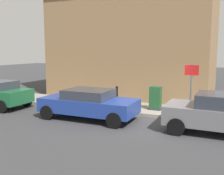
# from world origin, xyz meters

# --- Properties ---
(ground) EXTENTS (80.00, 80.00, 0.00)m
(ground) POSITION_xyz_m (0.00, 0.00, 0.00)
(ground) COLOR #38383A
(sidewalk) EXTENTS (2.46, 30.00, 0.15)m
(sidewalk) POSITION_xyz_m (1.97, 6.00, 0.07)
(sidewalk) COLOR gray
(sidewalk) RESTS_ON ground
(corner_building) EXTENTS (7.87, 10.10, 9.88)m
(corner_building) POSITION_xyz_m (7.08, 3.05, 4.94)
(corner_building) COLOR olive
(corner_building) RESTS_ON ground
(car_grey) EXTENTS (2.01, 4.08, 1.49)m
(car_grey) POSITION_xyz_m (-0.47, -2.78, 0.77)
(car_grey) COLOR slate
(car_grey) RESTS_ON ground
(car_blue) EXTENTS (1.95, 4.35, 1.34)m
(car_blue) POSITION_xyz_m (-0.62, 2.72, 0.72)
(car_blue) COLOR navy
(car_blue) RESTS_ON ground
(utility_cabinet) EXTENTS (0.46, 0.61, 1.15)m
(utility_cabinet) POSITION_xyz_m (1.79, 0.32, 0.68)
(utility_cabinet) COLOR #1E4C28
(utility_cabinet) RESTS_ON sidewalk
(bollard_near_cabinet) EXTENTS (0.14, 0.14, 1.04)m
(bollard_near_cabinet) POSITION_xyz_m (1.89, 2.43, 0.70)
(bollard_near_cabinet) COLOR black
(bollard_near_cabinet) RESTS_ON sidewalk
(street_sign) EXTENTS (0.08, 0.60, 2.30)m
(street_sign) POSITION_xyz_m (1.17, -1.43, 1.66)
(street_sign) COLOR #59595B
(street_sign) RESTS_ON sidewalk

